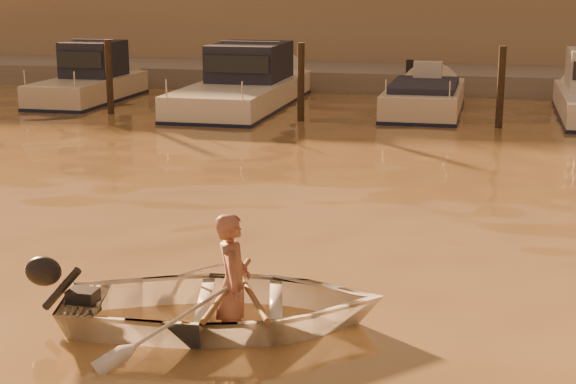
% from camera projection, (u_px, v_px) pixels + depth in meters
% --- Properties ---
extents(ground_plane, '(160.00, 160.00, 0.00)m').
position_uv_depth(ground_plane, '(54.00, 312.00, 9.75)').
color(ground_plane, '#906139').
rests_on(ground_plane, ground).
extents(dinghy, '(3.88, 3.17, 0.70)m').
position_uv_depth(dinghy, '(224.00, 305.00, 9.31)').
color(dinghy, silver).
rests_on(dinghy, ground_plane).
extents(person, '(0.49, 0.63, 1.53)m').
position_uv_depth(person, '(233.00, 284.00, 9.26)').
color(person, '#9B614D').
rests_on(person, dinghy).
extents(outboard_motor, '(0.97, 0.60, 0.70)m').
position_uv_depth(outboard_motor, '(81.00, 301.00, 9.28)').
color(outboard_motor, black).
rests_on(outboard_motor, dinghy).
extents(oar_port, '(0.97, 1.92, 0.13)m').
position_uv_depth(oar_port, '(247.00, 288.00, 9.27)').
color(oar_port, brown).
rests_on(oar_port, dinghy).
extents(oar_starboard, '(0.20, 2.10, 0.13)m').
position_uv_depth(oar_starboard, '(228.00, 288.00, 9.27)').
color(oar_starboard, brown).
rests_on(oar_starboard, dinghy).
extents(moored_boat_1, '(1.86, 5.67, 1.75)m').
position_uv_depth(moored_boat_1, '(88.00, 80.00, 26.33)').
color(moored_boat_1, beige).
rests_on(moored_boat_1, ground_plane).
extents(moored_boat_2, '(2.47, 8.22, 1.75)m').
position_uv_depth(moored_boat_2, '(243.00, 85.00, 25.27)').
color(moored_boat_2, white).
rests_on(moored_boat_2, ground_plane).
extents(moored_boat_3, '(1.97, 5.73, 0.95)m').
position_uv_depth(moored_boat_3, '(424.00, 104.00, 24.23)').
color(moored_boat_3, beige).
rests_on(moored_boat_3, ground_plane).
extents(piling_1, '(0.18, 0.18, 2.20)m').
position_uv_depth(piling_1, '(109.00, 81.00, 23.81)').
color(piling_1, '#2D2319').
rests_on(piling_1, ground_plane).
extents(piling_2, '(0.18, 0.18, 2.20)m').
position_uv_depth(piling_2, '(301.00, 86.00, 22.64)').
color(piling_2, '#2D2319').
rests_on(piling_2, ground_plane).
extents(piling_3, '(0.18, 0.18, 2.20)m').
position_uv_depth(piling_3, '(501.00, 91.00, 21.55)').
color(piling_3, '#2D2319').
rests_on(piling_3, ground_plane).
extents(fender_b, '(0.30, 0.30, 0.30)m').
position_uv_depth(fender_b, '(62.00, 108.00, 24.38)').
color(fender_b, red).
rests_on(fender_b, ground_plane).
extents(fender_c, '(0.30, 0.30, 0.30)m').
position_uv_depth(fender_c, '(204.00, 119.00, 22.52)').
color(fender_c, white).
rests_on(fender_c, ground_plane).
extents(fender_d, '(0.30, 0.30, 0.30)m').
position_uv_depth(fender_d, '(400.00, 121.00, 22.18)').
color(fender_d, orange).
rests_on(fender_d, ground_plane).
extents(quay, '(52.00, 4.00, 1.00)m').
position_uv_depth(quay, '(354.00, 82.00, 30.07)').
color(quay, gray).
rests_on(quay, ground_plane).
extents(waterfront_building, '(46.00, 7.00, 4.80)m').
position_uv_depth(waterfront_building, '(377.00, 9.00, 34.74)').
color(waterfront_building, '#9E8466').
rests_on(waterfront_building, quay).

